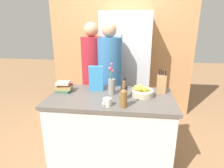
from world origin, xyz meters
The scene contains 14 objects.
ground_plane centered at (0.00, 0.00, 0.00)m, with size 14.00×14.00×0.00m, color #936B47.
kitchen_island centered at (0.00, 0.00, 0.46)m, with size 1.45×0.78×0.92m.
back_wall_wood centered at (0.00, 1.55, 1.30)m, with size 2.65×0.12×2.60m.
refrigerator centered at (0.10, 1.19, 0.96)m, with size 0.81×0.63×1.92m.
fruit_bowl centered at (0.36, 0.06, 0.97)m, with size 0.27×0.27×0.13m.
knife_block centered at (0.59, 0.19, 1.04)m, with size 0.10×0.09×0.30m.
flower_vase centered at (0.00, 0.07, 1.05)m, with size 0.08×0.08×0.38m.
cereal_box centered at (-0.21, 0.18, 1.08)m, with size 0.18×0.08×0.32m.
coffee_mug centered at (-0.01, -0.27, 0.96)m, with size 0.09×0.12×0.08m.
book_stack centered at (-0.60, 0.09, 0.98)m, with size 0.20×0.17×0.12m.
bottle_oil centered at (0.16, -0.28, 1.03)m, with size 0.07×0.07×0.28m.
bottle_vinegar centered at (0.15, -0.06, 1.02)m, with size 0.08×0.08×0.26m.
person_at_sink centered at (-0.36, 0.65, 1.00)m, with size 0.31×0.31×1.76m.
person_in_blue centered at (-0.10, 0.63, 0.99)m, with size 0.36×0.36×1.75m.
Camera 1 is at (0.26, -2.02, 1.73)m, focal length 30.00 mm.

